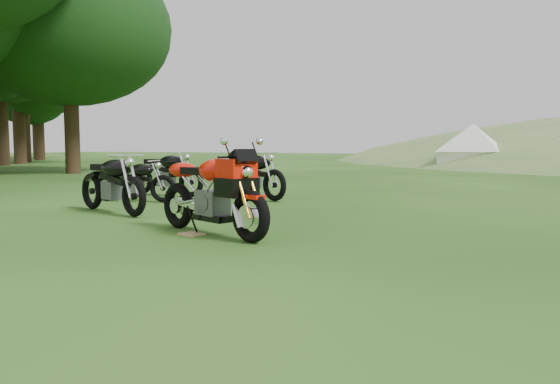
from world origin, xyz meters
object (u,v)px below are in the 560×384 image
at_px(sport_motorcycle, 211,186).
at_px(vintage_moto_a, 135,180).
at_px(vintage_moto_d, 251,174).
at_px(tent_left, 472,144).
at_px(vintage_moto_c, 111,182).
at_px(plywood_board, 191,234).
at_px(vintage_moto_b, 165,172).

relative_size(sport_motorcycle, vintage_moto_a, 1.21).
xyz_separation_m(vintage_moto_d, tent_left, (2.66, 16.97, 0.62)).
bearing_deg(vintage_moto_d, vintage_moto_c, -85.91).
height_order(plywood_board, vintage_moto_b, vintage_moto_b).
xyz_separation_m(vintage_moto_a, vintage_moto_c, (0.82, -1.55, 0.08)).
bearing_deg(plywood_board, sport_motorcycle, 31.25).
bearing_deg(vintage_moto_b, vintage_moto_a, -75.84).
bearing_deg(tent_left, vintage_moto_d, -95.25).
height_order(sport_motorcycle, plywood_board, sport_motorcycle).
height_order(vintage_moto_c, tent_left, tent_left).
bearing_deg(vintage_moto_d, tent_left, 102.84).
height_order(vintage_moto_a, vintage_moto_c, vintage_moto_c).
relative_size(sport_motorcycle, vintage_moto_d, 1.02).
distance_m(sport_motorcycle, tent_left, 21.20).
distance_m(vintage_moto_b, tent_left, 17.83).
xyz_separation_m(vintage_moto_b, vintage_moto_d, (2.01, 0.22, 0.00)).
distance_m(vintage_moto_c, vintage_moto_d, 3.20).
height_order(vintage_moto_b, vintage_moto_c, vintage_moto_b).
bearing_deg(vintage_moto_b, vintage_moto_c, -65.30).
height_order(plywood_board, vintage_moto_c, vintage_moto_c).
distance_m(vintage_moto_a, vintage_moto_d, 2.34).
bearing_deg(vintage_moto_b, sport_motorcycle, -42.62).
distance_m(plywood_board, vintage_moto_a, 4.33).
bearing_deg(vintage_moto_b, vintage_moto_d, 10.83).
distance_m(sport_motorcycle, plywood_board, 0.65).
distance_m(vintage_moto_a, vintage_moto_b, 1.30).
bearing_deg(sport_motorcycle, vintage_moto_b, 154.73).
height_order(sport_motorcycle, vintage_moto_b, sport_motorcycle).
xyz_separation_m(vintage_moto_c, tent_left, (3.63, 20.03, 0.62)).
bearing_deg(tent_left, plywood_board, -89.57).
relative_size(sport_motorcycle, plywood_board, 7.19).
distance_m(vintage_moto_b, vintage_moto_c, 3.02).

